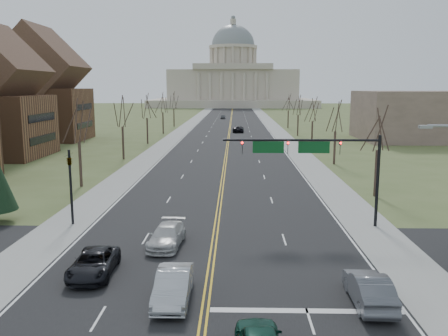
{
  "coord_description": "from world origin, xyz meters",
  "views": [
    {
      "loc": [
        1.46,
        -22.74,
        10.82
      ],
      "look_at": [
        0.37,
        22.88,
        3.0
      ],
      "focal_mm": 38.0,
      "sensor_mm": 36.0,
      "label": 1
    }
  ],
  "objects_px": {
    "signal_left": "(70,179)",
    "car_sb_inner_lead": "(173,286)",
    "signal_mast": "(313,154)",
    "car_far_nb": "(238,129)",
    "car_sb_outer_lead": "(94,263)",
    "car_far_sb": "(223,117)",
    "car_nb_outer_lead": "(369,289)",
    "car_sb_inner_second": "(167,236)"
  },
  "relations": [
    {
      "from": "car_far_sb",
      "to": "signal_mast",
      "type": "bearing_deg",
      "value": -84.05
    },
    {
      "from": "car_sb_inner_lead",
      "to": "car_far_sb",
      "type": "bearing_deg",
      "value": 89.96
    },
    {
      "from": "car_sb_outer_lead",
      "to": "car_far_nb",
      "type": "xyz_separation_m",
      "value": [
        8.9,
        88.85,
        0.07
      ]
    },
    {
      "from": "car_sb_inner_second",
      "to": "car_far_nb",
      "type": "distance_m",
      "value": 83.85
    },
    {
      "from": "signal_mast",
      "to": "car_far_nb",
      "type": "height_order",
      "value": "signal_mast"
    },
    {
      "from": "car_sb_inner_lead",
      "to": "car_sb_inner_second",
      "type": "relative_size",
      "value": 0.97
    },
    {
      "from": "car_sb_outer_lead",
      "to": "signal_mast",
      "type": "bearing_deg",
      "value": 33.77
    },
    {
      "from": "car_sb_outer_lead",
      "to": "car_nb_outer_lead",
      "type": "bearing_deg",
      "value": -14.86
    },
    {
      "from": "signal_mast",
      "to": "signal_left",
      "type": "height_order",
      "value": "signal_mast"
    },
    {
      "from": "car_sb_outer_lead",
      "to": "car_sb_inner_second",
      "type": "distance_m",
      "value": 6.26
    },
    {
      "from": "car_far_nb",
      "to": "signal_left",
      "type": "bearing_deg",
      "value": 82.28
    },
    {
      "from": "car_sb_inner_lead",
      "to": "car_sb_outer_lead",
      "type": "xyz_separation_m",
      "value": [
        -5.07,
        3.25,
        -0.11
      ]
    },
    {
      "from": "signal_left",
      "to": "car_far_nb",
      "type": "bearing_deg",
      "value": 80.15
    },
    {
      "from": "signal_mast",
      "to": "car_sb_outer_lead",
      "type": "relative_size",
      "value": 2.4
    },
    {
      "from": "signal_left",
      "to": "car_nb_outer_lead",
      "type": "xyz_separation_m",
      "value": [
        19.71,
        -13.65,
        -2.9
      ]
    },
    {
      "from": "car_sb_inner_second",
      "to": "signal_left",
      "type": "bearing_deg",
      "value": 152.69
    },
    {
      "from": "signal_left",
      "to": "car_nb_outer_lead",
      "type": "bearing_deg",
      "value": -34.7
    },
    {
      "from": "car_sb_outer_lead",
      "to": "car_far_nb",
      "type": "distance_m",
      "value": 89.3
    },
    {
      "from": "car_sb_inner_lead",
      "to": "car_sb_inner_second",
      "type": "xyz_separation_m",
      "value": [
        -1.55,
        8.43,
        -0.08
      ]
    },
    {
      "from": "car_far_nb",
      "to": "car_sb_outer_lead",
      "type": "bearing_deg",
      "value": 86.42
    },
    {
      "from": "signal_left",
      "to": "car_far_sb",
      "type": "height_order",
      "value": "signal_left"
    },
    {
      "from": "car_far_nb",
      "to": "car_far_sb",
      "type": "distance_m",
      "value": 48.68
    },
    {
      "from": "car_sb_outer_lead",
      "to": "car_far_nb",
      "type": "bearing_deg",
      "value": 82.16
    },
    {
      "from": "car_far_nb",
      "to": "signal_mast",
      "type": "bearing_deg",
      "value": 95.99
    },
    {
      "from": "car_sb_inner_second",
      "to": "car_far_nb",
      "type": "height_order",
      "value": "car_far_nb"
    },
    {
      "from": "car_sb_inner_lead",
      "to": "car_far_nb",
      "type": "height_order",
      "value": "car_sb_inner_lead"
    },
    {
      "from": "car_sb_inner_lead",
      "to": "car_far_sb",
      "type": "distance_m",
      "value": 140.54
    },
    {
      "from": "car_sb_inner_lead",
      "to": "car_far_sb",
      "type": "relative_size",
      "value": 1.24
    },
    {
      "from": "signal_left",
      "to": "car_sb_inner_lead",
      "type": "height_order",
      "value": "signal_left"
    },
    {
      "from": "car_sb_outer_lead",
      "to": "car_far_sb",
      "type": "xyz_separation_m",
      "value": [
        3.94,
        137.28,
        -0.03
      ]
    },
    {
      "from": "signal_mast",
      "to": "car_sb_outer_lead",
      "type": "height_order",
      "value": "signal_mast"
    },
    {
      "from": "car_sb_outer_lead",
      "to": "car_sb_inner_second",
      "type": "relative_size",
      "value": 1.0
    },
    {
      "from": "car_sb_inner_lead",
      "to": "car_sb_outer_lead",
      "type": "relative_size",
      "value": 0.97
    },
    {
      "from": "signal_left",
      "to": "car_far_sb",
      "type": "xyz_separation_m",
      "value": [
        8.7,
        127.01,
        -3.03
      ]
    },
    {
      "from": "car_far_nb",
      "to": "car_far_sb",
      "type": "relative_size",
      "value": 1.4
    },
    {
      "from": "car_sb_inner_lead",
      "to": "car_far_nb",
      "type": "relative_size",
      "value": 0.88
    },
    {
      "from": "car_nb_outer_lead",
      "to": "car_sb_outer_lead",
      "type": "xyz_separation_m",
      "value": [
        -14.96,
        3.38,
        -0.11
      ]
    },
    {
      "from": "signal_left",
      "to": "car_far_nb",
      "type": "relative_size",
      "value": 1.08
    },
    {
      "from": "car_nb_outer_lead",
      "to": "car_sb_inner_second",
      "type": "xyz_separation_m",
      "value": [
        -11.44,
        8.56,
        -0.08
      ]
    },
    {
      "from": "signal_left",
      "to": "car_nb_outer_lead",
      "type": "relative_size",
      "value": 1.23
    },
    {
      "from": "car_sb_outer_lead",
      "to": "car_sb_inner_second",
      "type": "bearing_deg",
      "value": 53.65
    },
    {
      "from": "car_sb_inner_second",
      "to": "car_far_nb",
      "type": "bearing_deg",
      "value": 90.63
    }
  ]
}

